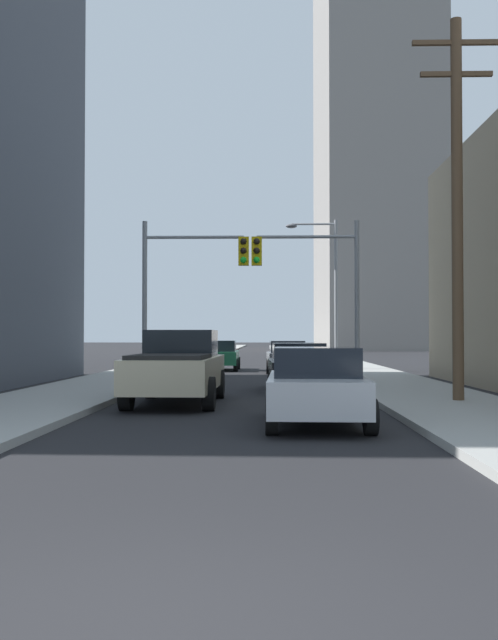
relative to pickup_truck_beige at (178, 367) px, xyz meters
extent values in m
plane|color=black|center=(1.69, -14.19, -0.93)|extent=(400.00, 400.00, 0.00)
cube|color=#9E9E99|center=(-3.34, 35.81, -0.86)|extent=(3.43, 160.00, 0.15)
cube|color=#9E9E99|center=(6.72, 35.81, -0.86)|extent=(3.43, 160.00, 0.15)
cube|color=#C6B793|center=(0.00, -0.14, -0.13)|extent=(2.10, 5.43, 0.80)
cube|color=black|center=(0.00, 0.84, 0.62)|extent=(1.83, 1.83, 0.70)
cube|color=black|center=(0.00, -1.49, 0.32)|extent=(1.80, 2.41, 0.10)
cylinder|color=black|center=(-0.96, 1.59, -0.53)|extent=(0.28, 0.80, 0.80)
cylinder|color=black|center=(0.96, 1.59, -0.53)|extent=(0.28, 0.80, 0.80)
cylinder|color=black|center=(-0.96, -1.86, -0.53)|extent=(0.28, 0.80, 0.80)
cylinder|color=black|center=(0.96, -1.86, -0.53)|extent=(0.28, 0.80, 0.80)
cube|color=#B7BABF|center=(3.25, -4.49, -0.29)|extent=(1.92, 4.25, 0.65)
cube|color=black|center=(3.25, -4.64, 0.31)|extent=(1.64, 1.95, 0.55)
cylinder|color=black|center=(2.39, -3.15, -0.61)|extent=(0.22, 0.64, 0.64)
cylinder|color=black|center=(4.12, -3.15, -0.61)|extent=(0.22, 0.64, 0.64)
cylinder|color=black|center=(2.39, -5.83, -0.61)|extent=(0.22, 0.64, 0.64)
cylinder|color=black|center=(4.12, -5.83, -0.61)|extent=(0.22, 0.64, 0.64)
cube|color=black|center=(3.30, 4.41, -0.29)|extent=(1.91, 4.25, 0.65)
cube|color=black|center=(3.30, 4.26, 0.31)|extent=(1.64, 1.94, 0.55)
cylinder|color=black|center=(2.43, 5.76, -0.61)|extent=(0.22, 0.64, 0.64)
cylinder|color=black|center=(4.16, 5.76, -0.61)|extent=(0.22, 0.64, 0.64)
cylinder|color=black|center=(2.43, 3.07, -0.61)|extent=(0.22, 0.64, 0.64)
cylinder|color=black|center=(4.16, 3.07, -0.61)|extent=(0.22, 0.64, 0.64)
cube|color=#195938|center=(-0.10, 18.05, -0.29)|extent=(1.82, 4.21, 0.65)
cube|color=black|center=(-0.10, 17.90, 0.31)|extent=(1.59, 1.91, 0.55)
cylinder|color=black|center=(-0.96, 19.39, -0.61)|extent=(0.22, 0.64, 0.64)
cylinder|color=black|center=(0.76, 19.39, -0.61)|extent=(0.22, 0.64, 0.64)
cylinder|color=black|center=(-0.96, 16.71, -0.61)|extent=(0.22, 0.64, 0.64)
cylinder|color=black|center=(0.76, 16.71, -0.61)|extent=(0.22, 0.64, 0.64)
cube|color=slate|center=(3.24, 15.65, -0.29)|extent=(1.95, 4.26, 0.65)
cube|color=black|center=(3.24, 15.50, 0.31)|extent=(1.65, 1.95, 0.55)
cylinder|color=black|center=(2.38, 17.00, -0.61)|extent=(0.22, 0.64, 0.64)
cylinder|color=black|center=(4.11, 17.00, -0.61)|extent=(0.22, 0.64, 0.64)
cylinder|color=black|center=(2.38, 14.31, -0.61)|extent=(0.22, 0.64, 0.64)
cylinder|color=black|center=(4.11, 14.31, -0.61)|extent=(0.22, 0.64, 0.64)
cylinder|color=gray|center=(-2.22, 7.86, 2.07)|extent=(0.18, 0.18, 6.00)
cylinder|color=gray|center=(-0.39, 7.86, 4.47)|extent=(3.67, 0.12, 0.12)
cube|color=gold|center=(1.44, 7.86, 3.94)|extent=(0.38, 0.30, 1.05)
sphere|color=black|center=(1.44, 7.69, 4.28)|extent=(0.24, 0.24, 0.24)
sphere|color=black|center=(1.44, 7.69, 3.94)|extent=(0.24, 0.24, 0.24)
sphere|color=#19D833|center=(1.44, 7.69, 3.60)|extent=(0.24, 0.24, 0.24)
cylinder|color=gray|center=(5.61, 7.86, 2.07)|extent=(0.18, 0.18, 6.00)
cylinder|color=gray|center=(3.77, 7.86, 4.47)|extent=(3.68, 0.12, 0.12)
cube|color=gold|center=(1.92, 7.86, 3.94)|extent=(0.38, 0.30, 1.05)
sphere|color=black|center=(1.92, 7.69, 4.28)|extent=(0.24, 0.24, 0.24)
sphere|color=black|center=(1.92, 7.69, 3.94)|extent=(0.24, 0.24, 0.24)
sphere|color=#19D833|center=(1.92, 7.69, 3.60)|extent=(0.24, 0.24, 0.24)
cylinder|color=brown|center=(7.07, -0.48, 3.93)|extent=(0.28, 0.28, 9.72)
cube|color=brown|center=(7.07, -0.48, 8.19)|extent=(2.20, 0.12, 0.12)
cube|color=brown|center=(7.07, -0.48, 7.39)|extent=(1.80, 0.12, 0.12)
cylinder|color=gray|center=(5.71, 16.91, 2.82)|extent=(0.16, 0.16, 7.50)
cylinder|color=gray|center=(4.61, 16.91, 6.37)|extent=(2.20, 0.10, 0.10)
ellipsoid|color=#4C4C51|center=(3.51, 16.91, 6.27)|extent=(0.56, 0.32, 0.20)
cube|color=gray|center=(16.72, 79.12, 32.50)|extent=(14.25, 28.65, 66.86)
camera|label=1|loc=(2.31, -18.37, 0.80)|focal=40.07mm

